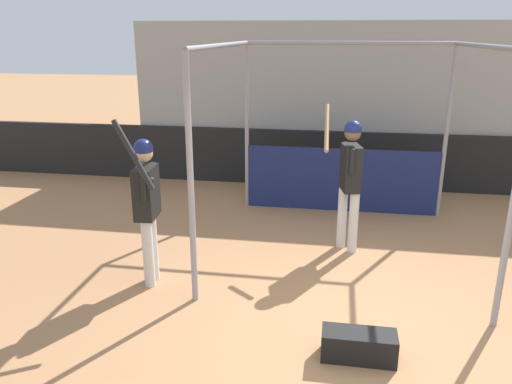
{
  "coord_description": "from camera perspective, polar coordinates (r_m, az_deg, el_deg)",
  "views": [
    {
      "loc": [
        -0.3,
        -4.48,
        2.96
      ],
      "look_at": [
        -1.29,
        1.49,
        1.01
      ],
      "focal_mm": 35.0,
      "sensor_mm": 36.0,
      "label": 1
    }
  ],
  "objects": [
    {
      "name": "ground_plane",
      "position": [
        5.38,
        11.45,
        -15.96
      ],
      "size": [
        60.0,
        60.0,
        0.0
      ],
      "primitive_type": "plane",
      "color": "#A8754C"
    },
    {
      "name": "equipment_bag",
      "position": [
        5.01,
        11.65,
        -16.8
      ],
      "size": [
        0.7,
        0.28,
        0.28
      ],
      "color": "black",
      "rests_on": "ground"
    },
    {
      "name": "player_batter",
      "position": [
        6.91,
        10.65,
        2.15
      ],
      "size": [
        0.55,
        0.81,
        1.99
      ],
      "rotation": [
        0.0,
        0.0,
        1.79
      ],
      "color": "silver",
      "rests_on": "ground"
    },
    {
      "name": "bleacher_section",
      "position": [
        11.85,
        10.97,
        10.89
      ],
      "size": [
        8.7,
        4.0,
        3.19
      ],
      "color": "#9E9E99",
      "rests_on": "ground"
    },
    {
      "name": "player_waiting",
      "position": [
        5.99,
        -12.4,
        -0.75
      ],
      "size": [
        0.53,
        0.73,
        2.07
      ],
      "rotation": [
        0.0,
        0.0,
        -1.49
      ],
      "color": "silver",
      "rests_on": "ground"
    },
    {
      "name": "outfield_wall",
      "position": [
        10.0,
        10.84,
        3.62
      ],
      "size": [
        24.0,
        0.12,
        1.11
      ],
      "color": "black",
      "rests_on": "ground"
    },
    {
      "name": "batting_cage",
      "position": [
        7.79,
        9.92,
        4.73
      ],
      "size": [
        3.33,
        3.42,
        2.82
      ],
      "color": "gray",
      "rests_on": "ground"
    }
  ]
}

